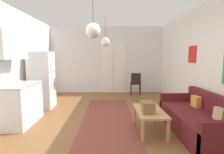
{
  "coord_description": "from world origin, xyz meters",
  "views": [
    {
      "loc": [
        0.08,
        -3.49,
        1.54
      ],
      "look_at": [
        0.17,
        0.96,
        0.99
      ],
      "focal_mm": 27.68,
      "sensor_mm": 36.0,
      "label": 1
    }
  ],
  "objects_px": {
    "coffee_table": "(150,113)",
    "accent_chair": "(136,82)",
    "bamboo_vase": "(142,101)",
    "handbag": "(148,107)",
    "couch": "(200,121)",
    "pendant_lamp_near": "(93,31)",
    "refrigerator": "(42,80)",
    "pendant_lamp_far": "(105,42)"
  },
  "relations": [
    {
      "from": "bamboo_vase",
      "to": "pendant_lamp_near",
      "type": "bearing_deg",
      "value": -148.6
    },
    {
      "from": "handbag",
      "to": "pendant_lamp_near",
      "type": "height_order",
      "value": "pendant_lamp_near"
    },
    {
      "from": "couch",
      "to": "accent_chair",
      "type": "relative_size",
      "value": 2.24
    },
    {
      "from": "handbag",
      "to": "pendant_lamp_near",
      "type": "relative_size",
      "value": 0.36
    },
    {
      "from": "accent_chair",
      "to": "pendant_lamp_far",
      "type": "height_order",
      "value": "pendant_lamp_far"
    },
    {
      "from": "bamboo_vase",
      "to": "handbag",
      "type": "height_order",
      "value": "bamboo_vase"
    },
    {
      "from": "refrigerator",
      "to": "accent_chair",
      "type": "xyz_separation_m",
      "value": [
        3.04,
        1.62,
        -0.33
      ]
    },
    {
      "from": "couch",
      "to": "bamboo_vase",
      "type": "xyz_separation_m",
      "value": [
        -1.08,
        0.4,
        0.29
      ]
    },
    {
      "from": "handbag",
      "to": "accent_chair",
      "type": "height_order",
      "value": "accent_chair"
    },
    {
      "from": "accent_chair",
      "to": "pendant_lamp_near",
      "type": "bearing_deg",
      "value": 75.37
    },
    {
      "from": "couch",
      "to": "handbag",
      "type": "bearing_deg",
      "value": -177.39
    },
    {
      "from": "bamboo_vase",
      "to": "accent_chair",
      "type": "xyz_separation_m",
      "value": [
        0.34,
        3.05,
        -0.06
      ]
    },
    {
      "from": "handbag",
      "to": "refrigerator",
      "type": "distance_m",
      "value": 3.33
    },
    {
      "from": "handbag",
      "to": "accent_chair",
      "type": "relative_size",
      "value": 0.37
    },
    {
      "from": "coffee_table",
      "to": "pendant_lamp_far",
      "type": "distance_m",
      "value": 2.93
    },
    {
      "from": "accent_chair",
      "to": "pendant_lamp_near",
      "type": "distance_m",
      "value": 4.17
    },
    {
      "from": "couch",
      "to": "pendant_lamp_far",
      "type": "bearing_deg",
      "value": 128.79
    },
    {
      "from": "refrigerator",
      "to": "pendant_lamp_near",
      "type": "height_order",
      "value": "pendant_lamp_near"
    },
    {
      "from": "handbag",
      "to": "pendant_lamp_far",
      "type": "relative_size",
      "value": 0.36
    },
    {
      "from": "pendant_lamp_far",
      "to": "handbag",
      "type": "bearing_deg",
      "value": -70.52
    },
    {
      "from": "coffee_table",
      "to": "refrigerator",
      "type": "relative_size",
      "value": 0.6
    },
    {
      "from": "bamboo_vase",
      "to": "handbag",
      "type": "xyz_separation_m",
      "value": [
        0.02,
        -0.45,
        0.0
      ]
    },
    {
      "from": "pendant_lamp_far",
      "to": "pendant_lamp_near",
      "type": "bearing_deg",
      "value": -93.61
    },
    {
      "from": "accent_chair",
      "to": "pendant_lamp_far",
      "type": "bearing_deg",
      "value": 47.86
    },
    {
      "from": "coffee_table",
      "to": "refrigerator",
      "type": "height_order",
      "value": "refrigerator"
    },
    {
      "from": "coffee_table",
      "to": "pendant_lamp_far",
      "type": "xyz_separation_m",
      "value": [
        -0.93,
        2.27,
        1.6
      ]
    },
    {
      "from": "bamboo_vase",
      "to": "pendant_lamp_near",
      "type": "height_order",
      "value": "pendant_lamp_near"
    },
    {
      "from": "pendant_lamp_near",
      "to": "handbag",
      "type": "bearing_deg",
      "value": 9.07
    },
    {
      "from": "bamboo_vase",
      "to": "refrigerator",
      "type": "relative_size",
      "value": 0.26
    },
    {
      "from": "coffee_table",
      "to": "accent_chair",
      "type": "xyz_separation_m",
      "value": [
        0.24,
        3.34,
        0.11
      ]
    },
    {
      "from": "coffee_table",
      "to": "pendant_lamp_near",
      "type": "height_order",
      "value": "pendant_lamp_near"
    },
    {
      "from": "couch",
      "to": "bamboo_vase",
      "type": "bearing_deg",
      "value": 159.74
    },
    {
      "from": "couch",
      "to": "bamboo_vase",
      "type": "relative_size",
      "value": 4.59
    },
    {
      "from": "accent_chair",
      "to": "handbag",
      "type": "bearing_deg",
      "value": 90.28
    },
    {
      "from": "coffee_table",
      "to": "handbag",
      "type": "distance_m",
      "value": 0.24
    },
    {
      "from": "refrigerator",
      "to": "accent_chair",
      "type": "distance_m",
      "value": 3.46
    },
    {
      "from": "handbag",
      "to": "refrigerator",
      "type": "xyz_separation_m",
      "value": [
        -2.73,
        1.88,
        0.27
      ]
    },
    {
      "from": "coffee_table",
      "to": "pendant_lamp_far",
      "type": "relative_size",
      "value": 1.11
    },
    {
      "from": "coffee_table",
      "to": "refrigerator",
      "type": "xyz_separation_m",
      "value": [
        -2.8,
        1.72,
        0.44
      ]
    },
    {
      "from": "refrigerator",
      "to": "handbag",
      "type": "bearing_deg",
      "value": -34.57
    },
    {
      "from": "refrigerator",
      "to": "coffee_table",
      "type": "bearing_deg",
      "value": -31.54
    },
    {
      "from": "couch",
      "to": "coffee_table",
      "type": "height_order",
      "value": "couch"
    }
  ]
}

